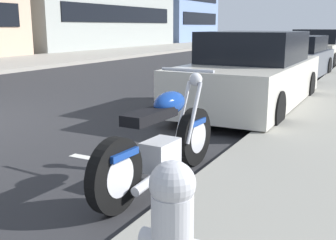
{
  "coord_description": "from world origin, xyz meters",
  "views": [
    {
      "loc": [
        -3.81,
        -6.47,
        1.57
      ],
      "look_at": [
        -0.07,
        -4.52,
        0.61
      ],
      "focal_mm": 44.14,
      "sensor_mm": 36.0,
      "label": 1
    }
  ],
  "objects_px": {
    "parked_motorcycle": "(162,143)",
    "parked_car_mid_block": "(317,49)",
    "parked_car_behind_motorcycle": "(253,74)",
    "fire_hydrant": "(172,229)",
    "parked_car_near_corner": "(292,59)"
  },
  "relations": [
    {
      "from": "parked_motorcycle",
      "to": "parked_car_near_corner",
      "type": "xyz_separation_m",
      "value": [
        9.17,
        0.55,
        0.19
      ]
    },
    {
      "from": "fire_hydrant",
      "to": "parked_car_mid_block",
      "type": "bearing_deg",
      "value": 5.58
    },
    {
      "from": "parked_car_behind_motorcycle",
      "to": "fire_hydrant",
      "type": "relative_size",
      "value": 5.89
    },
    {
      "from": "parked_car_near_corner",
      "to": "parked_car_mid_block",
      "type": "xyz_separation_m",
      "value": [
        5.38,
        0.05,
        0.05
      ]
    },
    {
      "from": "fire_hydrant",
      "to": "parked_motorcycle",
      "type": "bearing_deg",
      "value": 29.87
    },
    {
      "from": "parked_motorcycle",
      "to": "parked_car_near_corner",
      "type": "bearing_deg",
      "value": 6.55
    },
    {
      "from": "parked_car_behind_motorcycle",
      "to": "fire_hydrant",
      "type": "bearing_deg",
      "value": -167.6
    },
    {
      "from": "parked_car_behind_motorcycle",
      "to": "fire_hydrant",
      "type": "height_order",
      "value": "parked_car_behind_motorcycle"
    },
    {
      "from": "parked_car_near_corner",
      "to": "fire_hydrant",
      "type": "height_order",
      "value": "parked_car_near_corner"
    },
    {
      "from": "parked_motorcycle",
      "to": "parked_car_mid_block",
      "type": "bearing_deg",
      "value": 5.47
    },
    {
      "from": "parked_car_mid_block",
      "to": "parked_car_behind_motorcycle",
      "type": "bearing_deg",
      "value": -176.7
    },
    {
      "from": "parked_motorcycle",
      "to": "parked_car_behind_motorcycle",
      "type": "xyz_separation_m",
      "value": [
        4.27,
        0.32,
        0.25
      ]
    },
    {
      "from": "parked_car_behind_motorcycle",
      "to": "fire_hydrant",
      "type": "xyz_separation_m",
      "value": [
        -6.01,
        -1.32,
        -0.13
      ]
    },
    {
      "from": "parked_car_near_corner",
      "to": "fire_hydrant",
      "type": "xyz_separation_m",
      "value": [
        -10.92,
        -1.55,
        -0.07
      ]
    },
    {
      "from": "parked_car_behind_motorcycle",
      "to": "parked_car_mid_block",
      "type": "relative_size",
      "value": 0.99
    }
  ]
}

